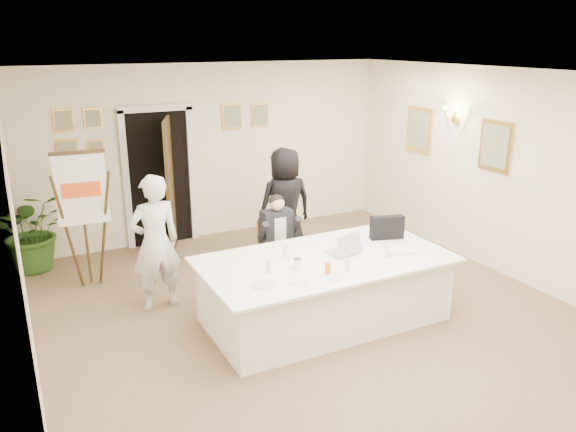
% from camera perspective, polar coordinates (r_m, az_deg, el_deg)
% --- Properties ---
extents(floor, '(7.00, 7.00, 0.00)m').
position_cam_1_polar(floor, '(6.67, 3.17, -10.64)').
color(floor, brown).
rests_on(floor, ground).
extents(ceiling, '(6.00, 7.00, 0.02)m').
position_cam_1_polar(ceiling, '(5.89, 3.64, 14.12)').
color(ceiling, white).
rests_on(ceiling, wall_back).
extents(wall_back, '(6.00, 0.10, 2.80)m').
position_cam_1_polar(wall_back, '(9.24, -7.68, 6.51)').
color(wall_back, white).
rests_on(wall_back, floor).
extents(wall_left, '(0.10, 7.00, 2.80)m').
position_cam_1_polar(wall_left, '(5.36, -25.59, -3.31)').
color(wall_left, white).
rests_on(wall_left, floor).
extents(wall_right, '(0.10, 7.00, 2.80)m').
position_cam_1_polar(wall_right, '(8.04, 22.24, 3.68)').
color(wall_right, white).
rests_on(wall_right, floor).
extents(doorway, '(1.14, 0.86, 2.20)m').
position_cam_1_polar(doorway, '(8.90, -12.56, 3.46)').
color(doorway, black).
rests_on(doorway, floor).
extents(pictures_back_wall, '(3.40, 0.06, 0.80)m').
position_cam_1_polar(pictures_back_wall, '(8.91, -12.64, 8.77)').
color(pictures_back_wall, '#E9B64F').
rests_on(pictures_back_wall, wall_back).
extents(pictures_right_wall, '(0.06, 2.20, 0.80)m').
position_cam_1_polar(pictures_right_wall, '(8.76, 16.49, 7.67)').
color(pictures_right_wall, '#E9B64F').
rests_on(pictures_right_wall, wall_right).
extents(wall_sconce, '(0.20, 0.30, 0.24)m').
position_cam_1_polar(wall_sconce, '(8.66, 16.35, 9.92)').
color(wall_sconce, gold).
rests_on(wall_sconce, wall_right).
extents(conference_table, '(2.84, 1.51, 0.78)m').
position_cam_1_polar(conference_table, '(6.54, 3.74, -7.40)').
color(conference_table, white).
rests_on(conference_table, floor).
extents(seated_man, '(0.60, 0.63, 1.26)m').
position_cam_1_polar(seated_man, '(7.32, -1.00, -2.55)').
color(seated_man, black).
rests_on(seated_man, floor).
extents(flip_chart, '(0.64, 0.42, 1.80)m').
position_cam_1_polar(flip_chart, '(7.70, -19.89, -1.05)').
color(flip_chart, '#342410').
rests_on(flip_chart, floor).
extents(standing_man, '(0.65, 0.46, 1.67)m').
position_cam_1_polar(standing_man, '(6.85, -13.35, -2.67)').
color(standing_man, silver).
rests_on(standing_man, floor).
extents(standing_woman, '(0.84, 0.58, 1.67)m').
position_cam_1_polar(standing_woman, '(8.24, -0.30, 1.25)').
color(standing_woman, black).
rests_on(standing_woman, floor).
extents(potted_palm, '(1.08, 0.95, 1.15)m').
position_cam_1_polar(potted_palm, '(8.66, -24.47, -1.35)').
color(potted_palm, '#2D5A1E').
rests_on(potted_palm, floor).
extents(laptop, '(0.45, 0.46, 0.28)m').
position_cam_1_polar(laptop, '(6.53, 5.62, -2.53)').
color(laptop, '#B7BABC').
rests_on(laptop, conference_table).
extents(laptop_bag, '(0.43, 0.23, 0.29)m').
position_cam_1_polar(laptop_bag, '(7.05, 10.02, -1.15)').
color(laptop_bag, black).
rests_on(laptop_bag, conference_table).
extents(paper_stack, '(0.39, 0.32, 0.03)m').
position_cam_1_polar(paper_stack, '(6.69, 11.38, -3.44)').
color(paper_stack, white).
rests_on(paper_stack, conference_table).
extents(plate_left, '(0.24, 0.24, 0.01)m').
position_cam_1_polar(plate_left, '(5.71, -2.55, -6.97)').
color(plate_left, white).
rests_on(plate_left, conference_table).
extents(plate_mid, '(0.24, 0.24, 0.01)m').
position_cam_1_polar(plate_mid, '(5.77, 1.13, -6.69)').
color(plate_mid, white).
rests_on(plate_mid, conference_table).
extents(plate_near, '(0.25, 0.25, 0.01)m').
position_cam_1_polar(plate_near, '(5.90, 4.91, -6.16)').
color(plate_near, white).
rests_on(plate_near, conference_table).
extents(glass_a, '(0.07, 0.07, 0.14)m').
position_cam_1_polar(glass_a, '(5.99, -1.97, -5.06)').
color(glass_a, silver).
rests_on(glass_a, conference_table).
extents(glass_b, '(0.08, 0.08, 0.14)m').
position_cam_1_polar(glass_b, '(6.05, 6.02, -4.95)').
color(glass_b, silver).
rests_on(glass_b, conference_table).
extents(glass_c, '(0.07, 0.07, 0.14)m').
position_cam_1_polar(glass_c, '(6.50, 9.99, -3.48)').
color(glass_c, silver).
rests_on(glass_c, conference_table).
extents(glass_d, '(0.06, 0.06, 0.14)m').
position_cam_1_polar(glass_d, '(6.41, -0.21, -3.51)').
color(glass_d, silver).
rests_on(glass_d, conference_table).
extents(oj_glass, '(0.07, 0.07, 0.13)m').
position_cam_1_polar(oj_glass, '(5.94, 4.07, -5.37)').
color(oj_glass, orange).
rests_on(oj_glass, conference_table).
extents(steel_jug, '(0.11, 0.11, 0.11)m').
position_cam_1_polar(steel_jug, '(6.08, 0.95, -4.85)').
color(steel_jug, silver).
rests_on(steel_jug, conference_table).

